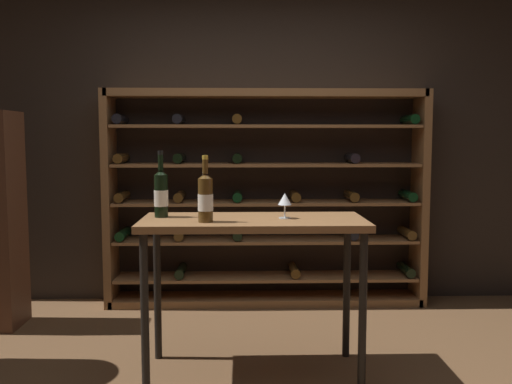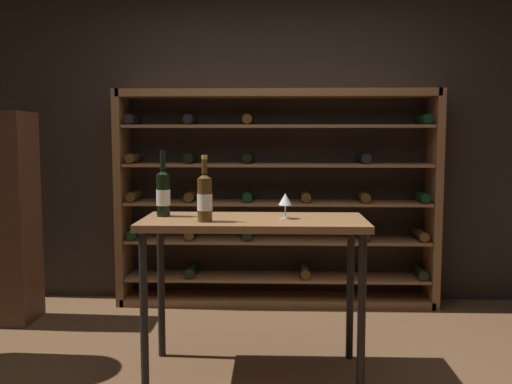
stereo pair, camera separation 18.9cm
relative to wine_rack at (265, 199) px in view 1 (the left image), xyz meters
The scene contains 6 objects.
back_wall 0.55m from the wine_rack, 113.63° to the left, with size 5.93×0.10×2.71m, color black.
wine_rack is the anchor object (origin of this frame).
tasting_table 1.36m from the wine_rack, 95.08° to the right, with size 1.25×0.55×0.89m.
wine_bottle_green_slim 1.54m from the wine_rack, 104.39° to the right, with size 0.08×0.08×0.36m.
wine_bottle_amber_reserve 1.45m from the wine_rack, 116.61° to the right, with size 0.08×0.08×0.38m.
wine_glass_stemmed_center 1.36m from the wine_rack, 87.62° to the right, with size 0.08×0.08×0.14m.
Camera 1 is at (-0.10, -2.78, 1.35)m, focal length 39.51 mm.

